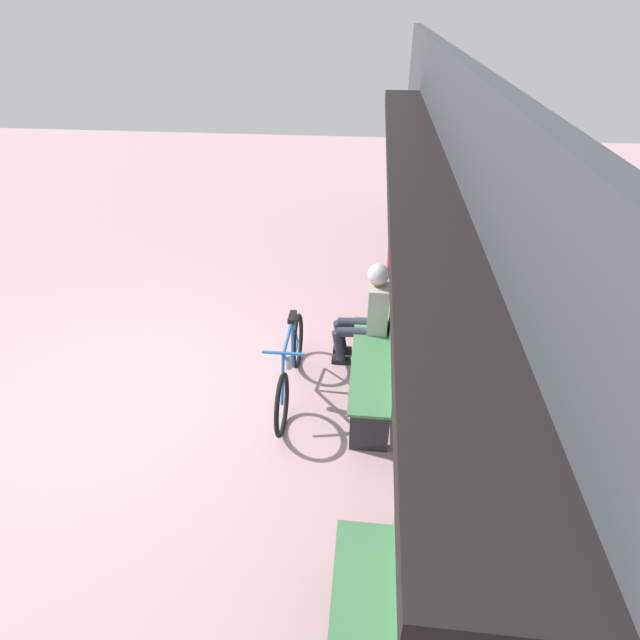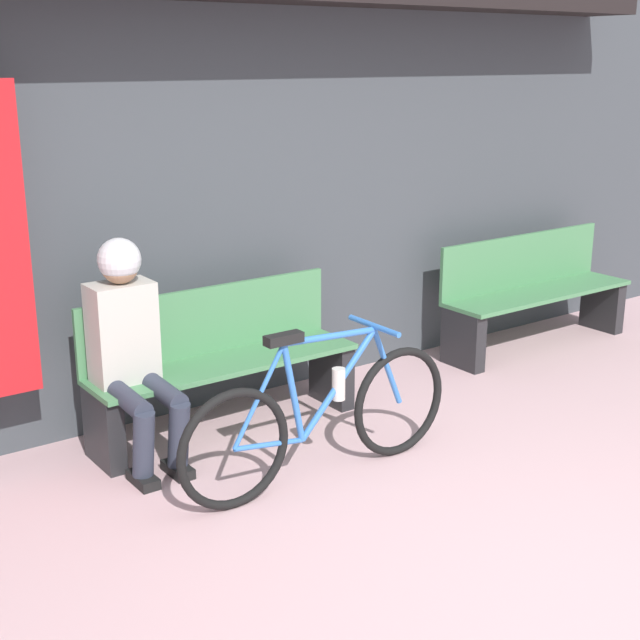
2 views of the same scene
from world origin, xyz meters
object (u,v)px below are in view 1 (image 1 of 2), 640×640
Objects in this scene: park_bench_near at (377,364)px; banner_pole at (390,242)px; bicycle at (290,367)px; person_seated at (370,307)px.

banner_pole is at bearing 175.97° from park_bench_near.
park_bench_near is at bearing -4.03° from banner_pole.
bicycle is at bearing -35.44° from banner_pole.
person_seated is at bearing -170.22° from park_bench_near.
park_bench_near is 0.90m from bicycle.
person_seated is 0.60× the size of banner_pole.
park_bench_near is at bearing 95.48° from bicycle.
banner_pole is (-1.38, 0.98, 0.84)m from bicycle.
bicycle is (0.09, -0.89, -0.05)m from park_bench_near.
banner_pole is at bearing 164.09° from person_seated.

